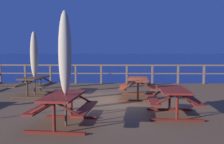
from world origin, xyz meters
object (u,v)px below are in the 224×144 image
picnic_table_back_left (173,96)px  picnic_table_back_right (34,82)px  patio_umbrella_tall_back_left (34,55)px  picnic_table_mid_left (138,84)px  picnic_table_front_left (64,103)px  patio_umbrella_short_mid (65,53)px

picnic_table_back_left → picnic_table_back_right: 6.07m
picnic_table_back_right → picnic_table_back_left: bearing=-33.3°
picnic_table_back_right → patio_umbrella_tall_back_left: (0.00, 0.06, 1.14)m
picnic_table_back_left → picnic_table_back_right: same height
picnic_table_mid_left → patio_umbrella_tall_back_left: bearing=172.8°
picnic_table_back_left → patio_umbrella_tall_back_left: size_ratio=0.64×
picnic_table_front_left → patio_umbrella_short_mid: bearing=-40.4°
picnic_table_front_left → picnic_table_back_left: 3.11m
picnic_table_back_left → picnic_table_back_right: bearing=146.7°
picnic_table_mid_left → patio_umbrella_short_mid: 4.65m
picnic_table_mid_left → picnic_table_back_right: (-4.28, 0.48, -0.01)m
picnic_table_back_right → patio_umbrella_tall_back_left: patio_umbrella_tall_back_left is taller
picnic_table_front_left → picnic_table_back_right: 4.91m
picnic_table_mid_left → patio_umbrella_tall_back_left: patio_umbrella_tall_back_left is taller
patio_umbrella_tall_back_left → patio_umbrella_short_mid: bearing=-63.9°
picnic_table_front_left → picnic_table_back_right: size_ratio=1.04×
picnic_table_mid_left → patio_umbrella_short_mid: patio_umbrella_short_mid is taller
patio_umbrella_tall_back_left → picnic_table_front_left: bearing=-64.2°
patio_umbrella_short_mid → patio_umbrella_tall_back_left: bearing=116.1°
patio_umbrella_tall_back_left → picnic_table_back_left: bearing=-33.8°
picnic_table_back_left → patio_umbrella_short_mid: bearing=-158.5°
picnic_table_mid_left → picnic_table_back_right: bearing=173.6°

